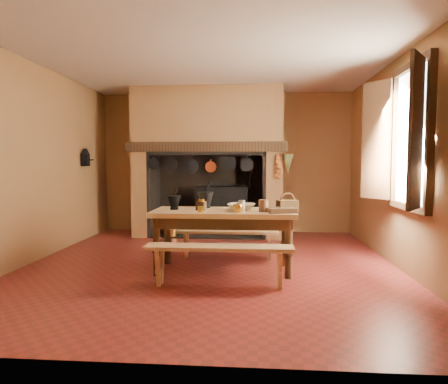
{
  "coord_description": "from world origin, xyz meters",
  "views": [
    {
      "loc": [
        0.6,
        -5.36,
        1.37
      ],
      "look_at": [
        0.16,
        0.3,
        0.98
      ],
      "focal_mm": 32.0,
      "sensor_mm": 36.0,
      "label": 1
    }
  ],
  "objects_px": {
    "wicker_basket": "(287,205)",
    "bench_front": "(219,256)",
    "iron_range": "(222,209)",
    "coffee_grinder": "(201,205)",
    "mixing_bowl": "(241,207)",
    "work_table": "(224,220)"
  },
  "relations": [
    {
      "from": "iron_range",
      "to": "mixing_bowl",
      "type": "height_order",
      "value": "iron_range"
    },
    {
      "from": "coffee_grinder",
      "to": "mixing_bowl",
      "type": "relative_size",
      "value": 0.5
    },
    {
      "from": "bench_front",
      "to": "coffee_grinder",
      "type": "bearing_deg",
      "value": 113.11
    },
    {
      "from": "iron_range",
      "to": "bench_front",
      "type": "relative_size",
      "value": 0.96
    },
    {
      "from": "work_table",
      "to": "bench_front",
      "type": "height_order",
      "value": "work_table"
    },
    {
      "from": "coffee_grinder",
      "to": "wicker_basket",
      "type": "distance_m",
      "value": 1.1
    },
    {
      "from": "wicker_basket",
      "to": "bench_front",
      "type": "bearing_deg",
      "value": -156.08
    },
    {
      "from": "mixing_bowl",
      "to": "wicker_basket",
      "type": "relative_size",
      "value": 1.25
    },
    {
      "from": "wicker_basket",
      "to": "work_table",
      "type": "bearing_deg",
      "value": 162.76
    },
    {
      "from": "iron_range",
      "to": "mixing_bowl",
      "type": "xyz_separation_m",
      "value": [
        0.47,
        -2.73,
        0.34
      ]
    },
    {
      "from": "coffee_grinder",
      "to": "wicker_basket",
      "type": "bearing_deg",
      "value": 10.06
    },
    {
      "from": "iron_range",
      "to": "work_table",
      "type": "distance_m",
      "value": 2.76
    },
    {
      "from": "bench_front",
      "to": "coffee_grinder",
      "type": "distance_m",
      "value": 0.89
    },
    {
      "from": "mixing_bowl",
      "to": "wicker_basket",
      "type": "height_order",
      "value": "wicker_basket"
    },
    {
      "from": "coffee_grinder",
      "to": "bench_front",
      "type": "bearing_deg",
      "value": -56.97
    },
    {
      "from": "work_table",
      "to": "mixing_bowl",
      "type": "xyz_separation_m",
      "value": [
        0.22,
        0.01,
        0.17
      ]
    },
    {
      "from": "coffee_grinder",
      "to": "mixing_bowl",
      "type": "distance_m",
      "value": 0.51
    },
    {
      "from": "bench_front",
      "to": "wicker_basket",
      "type": "distance_m",
      "value": 1.17
    },
    {
      "from": "bench_front",
      "to": "coffee_grinder",
      "type": "xyz_separation_m",
      "value": [
        -0.29,
        0.68,
        0.5
      ]
    },
    {
      "from": "mixing_bowl",
      "to": "work_table",
      "type": "bearing_deg",
      "value": -178.06
    },
    {
      "from": "mixing_bowl",
      "to": "wicker_basket",
      "type": "bearing_deg",
      "value": -2.04
    },
    {
      "from": "coffee_grinder",
      "to": "work_table",
      "type": "bearing_deg",
      "value": 13.06
    }
  ]
}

